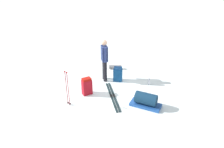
{
  "coord_description": "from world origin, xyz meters",
  "views": [
    {
      "loc": [
        -6.26,
        3.62,
        4.38
      ],
      "look_at": [
        0.0,
        0.0,
        0.7
      ],
      "focal_mm": 36.17,
      "sensor_mm": 36.0,
      "label": 1
    }
  ],
  "objects_px": {
    "sleeping_mat_rolled": "(115,67)",
    "thermos_bottle": "(149,82)",
    "backpack_bright": "(118,74)",
    "skier_standing": "(104,58)",
    "backpack_large_dark": "(87,86)",
    "gear_sled": "(146,100)",
    "ski_poles_planted_near": "(67,87)",
    "ski_pair_near": "(113,96)"
  },
  "relations": [
    {
      "from": "skier_standing",
      "to": "thermos_bottle",
      "type": "xyz_separation_m",
      "value": [
        -1.21,
        -1.31,
        -0.82
      ]
    },
    {
      "from": "gear_sled",
      "to": "sleeping_mat_rolled",
      "type": "distance_m",
      "value": 3.03
    },
    {
      "from": "ski_poles_planted_near",
      "to": "gear_sled",
      "type": "height_order",
      "value": "ski_poles_planted_near"
    },
    {
      "from": "backpack_large_dark",
      "to": "sleeping_mat_rolled",
      "type": "xyz_separation_m",
      "value": [
        1.29,
        -1.97,
        -0.22
      ]
    },
    {
      "from": "ski_pair_near",
      "to": "gear_sled",
      "type": "relative_size",
      "value": 1.73
    },
    {
      "from": "ski_pair_near",
      "to": "backpack_bright",
      "type": "relative_size",
      "value": 3.09
    },
    {
      "from": "skier_standing",
      "to": "backpack_large_dark",
      "type": "distance_m",
      "value": 1.39
    },
    {
      "from": "skier_standing",
      "to": "gear_sled",
      "type": "distance_m",
      "value": 2.43
    },
    {
      "from": "ski_pair_near",
      "to": "ski_poles_planted_near",
      "type": "distance_m",
      "value": 1.71
    },
    {
      "from": "backpack_bright",
      "to": "skier_standing",
      "type": "bearing_deg",
      "value": 51.03
    },
    {
      "from": "skier_standing",
      "to": "ski_poles_planted_near",
      "type": "relative_size",
      "value": 1.35
    },
    {
      "from": "ski_poles_planted_near",
      "to": "thermos_bottle",
      "type": "xyz_separation_m",
      "value": [
        -0.27,
        -3.19,
        -0.57
      ]
    },
    {
      "from": "gear_sled",
      "to": "thermos_bottle",
      "type": "distance_m",
      "value": 1.48
    },
    {
      "from": "backpack_bright",
      "to": "gear_sled",
      "type": "height_order",
      "value": "backpack_bright"
    },
    {
      "from": "ski_poles_planted_near",
      "to": "backpack_bright",
      "type": "bearing_deg",
      "value": -75.23
    },
    {
      "from": "backpack_bright",
      "to": "sleeping_mat_rolled",
      "type": "relative_size",
      "value": 1.11
    },
    {
      "from": "thermos_bottle",
      "to": "ski_pair_near",
      "type": "bearing_deg",
      "value": 91.46
    },
    {
      "from": "ski_pair_near",
      "to": "gear_sled",
      "type": "xyz_separation_m",
      "value": [
        -1.05,
        -0.66,
        0.21
      ]
    },
    {
      "from": "ski_pair_near",
      "to": "backpack_large_dark",
      "type": "bearing_deg",
      "value": 48.58
    },
    {
      "from": "skier_standing",
      "to": "backpack_large_dark",
      "type": "xyz_separation_m",
      "value": [
        -0.62,
        1.06,
        -0.64
      ]
    },
    {
      "from": "sleeping_mat_rolled",
      "to": "thermos_bottle",
      "type": "xyz_separation_m",
      "value": [
        -1.88,
        -0.41,
        0.04
      ]
    },
    {
      "from": "ski_poles_planted_near",
      "to": "thermos_bottle",
      "type": "height_order",
      "value": "ski_poles_planted_near"
    },
    {
      "from": "backpack_large_dark",
      "to": "gear_sled",
      "type": "distance_m",
      "value": 2.16
    },
    {
      "from": "skier_standing",
      "to": "backpack_large_dark",
      "type": "bearing_deg",
      "value": 120.37
    },
    {
      "from": "ski_pair_near",
      "to": "thermos_bottle",
      "type": "distance_m",
      "value": 1.67
    },
    {
      "from": "skier_standing",
      "to": "backpack_large_dark",
      "type": "relative_size",
      "value": 2.64
    },
    {
      "from": "skier_standing",
      "to": "sleeping_mat_rolled",
      "type": "height_order",
      "value": "skier_standing"
    },
    {
      "from": "gear_sled",
      "to": "sleeping_mat_rolled",
      "type": "relative_size",
      "value": 1.99
    },
    {
      "from": "backpack_large_dark",
      "to": "skier_standing",
      "type": "bearing_deg",
      "value": -59.63
    },
    {
      "from": "ski_poles_planted_near",
      "to": "thermos_bottle",
      "type": "relative_size",
      "value": 4.83
    },
    {
      "from": "backpack_bright",
      "to": "thermos_bottle",
      "type": "height_order",
      "value": "backpack_bright"
    },
    {
      "from": "backpack_bright",
      "to": "ski_poles_planted_near",
      "type": "height_order",
      "value": "ski_poles_planted_near"
    },
    {
      "from": "gear_sled",
      "to": "sleeping_mat_rolled",
      "type": "xyz_separation_m",
      "value": [
        2.97,
        -0.6,
        -0.13
      ]
    },
    {
      "from": "skier_standing",
      "to": "gear_sled",
      "type": "height_order",
      "value": "skier_standing"
    },
    {
      "from": "backpack_bright",
      "to": "sleeping_mat_rolled",
      "type": "bearing_deg",
      "value": -25.89
    },
    {
      "from": "backpack_bright",
      "to": "sleeping_mat_rolled",
      "type": "height_order",
      "value": "backpack_bright"
    },
    {
      "from": "ski_poles_planted_near",
      "to": "sleeping_mat_rolled",
      "type": "relative_size",
      "value": 2.28
    },
    {
      "from": "skier_standing",
      "to": "backpack_bright",
      "type": "bearing_deg",
      "value": -128.97
    },
    {
      "from": "thermos_bottle",
      "to": "backpack_large_dark",
      "type": "bearing_deg",
      "value": 76.17
    },
    {
      "from": "thermos_bottle",
      "to": "sleeping_mat_rolled",
      "type": "bearing_deg",
      "value": 12.17
    },
    {
      "from": "backpack_bright",
      "to": "ski_poles_planted_near",
      "type": "xyz_separation_m",
      "value": [
        -0.61,
        2.3,
        0.4
      ]
    },
    {
      "from": "ski_poles_planted_near",
      "to": "gear_sled",
      "type": "xyz_separation_m",
      "value": [
        -1.36,
        -2.19,
        -0.47
      ]
    }
  ]
}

